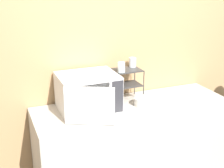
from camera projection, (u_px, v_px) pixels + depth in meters
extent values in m
cube|color=tan|center=(119.00, 58.00, 3.21)|extent=(8.00, 0.06, 2.60)
cube|color=#B7B2A8|center=(133.00, 147.00, 3.16)|extent=(1.93, 0.66, 0.91)
cube|color=silver|center=(88.00, 92.00, 2.88)|extent=(0.53, 0.43, 0.34)
cube|color=#B7B2A8|center=(89.00, 101.00, 2.67)|extent=(0.38, 0.01, 0.29)
cube|color=#333338|center=(118.00, 97.00, 2.76)|extent=(0.11, 0.01, 0.30)
cube|color=silver|center=(90.00, 106.00, 2.57)|extent=(0.39, 0.21, 0.33)
cylinder|color=#333333|center=(119.00, 89.00, 2.98)|extent=(0.01, 0.01, 0.32)
cylinder|color=#333333|center=(144.00, 86.00, 3.07)|extent=(0.01, 0.01, 0.32)
cylinder|color=#333333|center=(111.00, 83.00, 3.15)|extent=(0.01, 0.01, 0.32)
cylinder|color=#333333|center=(135.00, 80.00, 3.24)|extent=(0.01, 0.01, 0.32)
cube|color=#333333|center=(127.00, 85.00, 3.11)|extent=(0.26, 0.20, 0.01)
cube|color=#333333|center=(127.00, 70.00, 3.06)|extent=(0.26, 0.20, 0.01)
cylinder|color=silver|center=(121.00, 67.00, 2.96)|extent=(0.07, 0.07, 0.10)
cylinder|color=silver|center=(133.00, 62.00, 3.13)|extent=(0.07, 0.07, 0.10)
cylinder|color=silver|center=(144.00, 105.00, 3.01)|extent=(0.10, 0.10, 0.01)
cylinder|color=silver|center=(144.00, 102.00, 3.00)|extent=(0.18, 0.18, 0.08)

